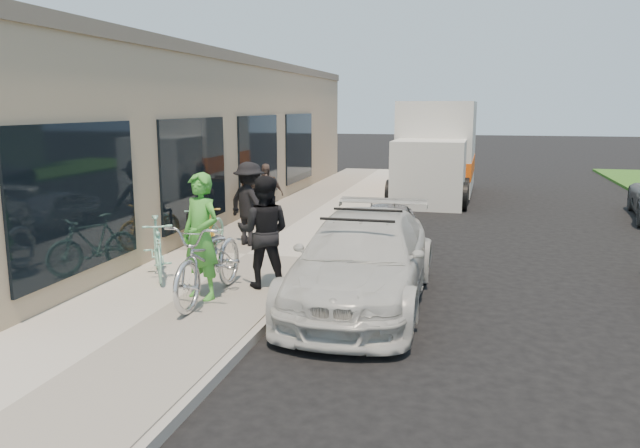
{
  "coord_description": "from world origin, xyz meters",
  "views": [
    {
      "loc": [
        2.17,
        -7.96,
        2.93
      ],
      "look_at": [
        -0.22,
        1.71,
        1.05
      ],
      "focal_mm": 35.0,
      "sensor_mm": 36.0,
      "label": 1
    }
  ],
  "objects_px": {
    "man_standing": "(264,232)",
    "tandem_bike": "(210,260)",
    "bystander_a": "(250,204)",
    "sedan_silver": "(386,228)",
    "cruiser_bike_b": "(207,228)",
    "bystander_b": "(265,194)",
    "moving_truck": "(436,154)",
    "sandwich_board": "(258,199)",
    "bike_rack": "(189,227)",
    "woman_rider": "(201,236)",
    "cruiser_bike_a": "(157,247)",
    "sedan_white": "(363,260)",
    "cruiser_bike_c": "(210,227)"
  },
  "relations": [
    {
      "from": "man_standing",
      "to": "tandem_bike",
      "type": "bearing_deg",
      "value": 46.35
    },
    {
      "from": "bystander_a",
      "to": "tandem_bike",
      "type": "bearing_deg",
      "value": 130.8
    },
    {
      "from": "sedan_silver",
      "to": "cruiser_bike_b",
      "type": "relative_size",
      "value": 1.87
    },
    {
      "from": "tandem_bike",
      "to": "bystander_b",
      "type": "xyz_separation_m",
      "value": [
        -1.12,
        5.79,
        0.14
      ]
    },
    {
      "from": "moving_truck",
      "to": "bystander_b",
      "type": "relative_size",
      "value": 4.35
    },
    {
      "from": "sandwich_board",
      "to": "cruiser_bike_b",
      "type": "relative_size",
      "value": 0.67
    },
    {
      "from": "man_standing",
      "to": "cruiser_bike_b",
      "type": "bearing_deg",
      "value": -56.86
    },
    {
      "from": "bike_rack",
      "to": "woman_rider",
      "type": "height_order",
      "value": "woman_rider"
    },
    {
      "from": "sandwich_board",
      "to": "sedan_silver",
      "type": "distance_m",
      "value": 4.05
    },
    {
      "from": "sandwich_board",
      "to": "sedan_silver",
      "type": "bearing_deg",
      "value": -29.87
    },
    {
      "from": "bystander_b",
      "to": "cruiser_bike_a",
      "type": "bearing_deg",
      "value": -118.34
    },
    {
      "from": "bike_rack",
      "to": "man_standing",
      "type": "xyz_separation_m",
      "value": [
        2.2,
        -1.95,
        0.4
      ]
    },
    {
      "from": "sandwich_board",
      "to": "cruiser_bike_b",
      "type": "bearing_deg",
      "value": -87.59
    },
    {
      "from": "moving_truck",
      "to": "bystander_a",
      "type": "relative_size",
      "value": 3.75
    },
    {
      "from": "cruiser_bike_b",
      "to": "tandem_bike",
      "type": "bearing_deg",
      "value": -64.8
    },
    {
      "from": "sedan_white",
      "to": "woman_rider",
      "type": "distance_m",
      "value": 2.41
    },
    {
      "from": "woman_rider",
      "to": "moving_truck",
      "type": "bearing_deg",
      "value": 101.63
    },
    {
      "from": "bike_rack",
      "to": "sedan_white",
      "type": "bearing_deg",
      "value": -27.76
    },
    {
      "from": "cruiser_bike_a",
      "to": "cruiser_bike_c",
      "type": "bearing_deg",
      "value": 57.29
    },
    {
      "from": "bike_rack",
      "to": "moving_truck",
      "type": "height_order",
      "value": "moving_truck"
    },
    {
      "from": "sedan_silver",
      "to": "woman_rider",
      "type": "height_order",
      "value": "woman_rider"
    },
    {
      "from": "bystander_b",
      "to": "cruiser_bike_b",
      "type": "bearing_deg",
      "value": -121.59
    },
    {
      "from": "tandem_bike",
      "to": "man_standing",
      "type": "relative_size",
      "value": 1.28
    },
    {
      "from": "sedan_silver",
      "to": "bystander_b",
      "type": "relative_size",
      "value": 2.01
    },
    {
      "from": "sedan_white",
      "to": "cruiser_bike_a",
      "type": "height_order",
      "value": "sedan_white"
    },
    {
      "from": "tandem_bike",
      "to": "cruiser_bike_c",
      "type": "bearing_deg",
      "value": 113.74
    },
    {
      "from": "sedan_silver",
      "to": "bystander_a",
      "type": "relative_size",
      "value": 1.73
    },
    {
      "from": "woman_rider",
      "to": "man_standing",
      "type": "bearing_deg",
      "value": 71.17
    },
    {
      "from": "cruiser_bike_c",
      "to": "bystander_a",
      "type": "relative_size",
      "value": 0.92
    },
    {
      "from": "sandwich_board",
      "to": "sedan_white",
      "type": "xyz_separation_m",
      "value": [
        3.6,
        -5.51,
        -0.01
      ]
    },
    {
      "from": "bystander_b",
      "to": "cruiser_bike_c",
      "type": "bearing_deg",
      "value": -119.15
    },
    {
      "from": "woman_rider",
      "to": "cruiser_bike_b",
      "type": "height_order",
      "value": "woman_rider"
    },
    {
      "from": "sedan_silver",
      "to": "tandem_bike",
      "type": "height_order",
      "value": "tandem_bike"
    },
    {
      "from": "bystander_a",
      "to": "bystander_b",
      "type": "distance_m",
      "value": 2.26
    },
    {
      "from": "cruiser_bike_b",
      "to": "bystander_a",
      "type": "distance_m",
      "value": 0.98
    },
    {
      "from": "sandwich_board",
      "to": "cruiser_bike_a",
      "type": "height_order",
      "value": "sandwich_board"
    },
    {
      "from": "sandwich_board",
      "to": "cruiser_bike_b",
      "type": "xyz_separation_m",
      "value": [
        0.07,
        -3.21,
        -0.12
      ]
    },
    {
      "from": "bike_rack",
      "to": "sandwich_board",
      "type": "relative_size",
      "value": 0.75
    },
    {
      "from": "bike_rack",
      "to": "cruiser_bike_a",
      "type": "height_order",
      "value": "cruiser_bike_a"
    },
    {
      "from": "sedan_silver",
      "to": "bystander_b",
      "type": "height_order",
      "value": "bystander_b"
    },
    {
      "from": "moving_truck",
      "to": "man_standing",
      "type": "bearing_deg",
      "value": -97.59
    },
    {
      "from": "sedan_white",
      "to": "woman_rider",
      "type": "xyz_separation_m",
      "value": [
        -2.26,
        -0.74,
        0.4
      ]
    },
    {
      "from": "sedan_silver",
      "to": "bystander_a",
      "type": "bearing_deg",
      "value": -168.88
    },
    {
      "from": "cruiser_bike_c",
      "to": "sandwich_board",
      "type": "bearing_deg",
      "value": 72.0
    },
    {
      "from": "woman_rider",
      "to": "cruiser_bike_c",
      "type": "relative_size",
      "value": 1.19
    },
    {
      "from": "tandem_bike",
      "to": "man_standing",
      "type": "bearing_deg",
      "value": 53.98
    },
    {
      "from": "cruiser_bike_a",
      "to": "bystander_b",
      "type": "distance_m",
      "value": 4.88
    },
    {
      "from": "bike_rack",
      "to": "tandem_bike",
      "type": "xyz_separation_m",
      "value": [
        1.64,
        -2.73,
        0.11
      ]
    },
    {
      "from": "sandwich_board",
      "to": "bystander_b",
      "type": "relative_size",
      "value": 0.72
    },
    {
      "from": "bike_rack",
      "to": "woman_rider",
      "type": "xyz_separation_m",
      "value": [
        1.51,
        -2.73,
        0.45
      ]
    }
  ]
}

